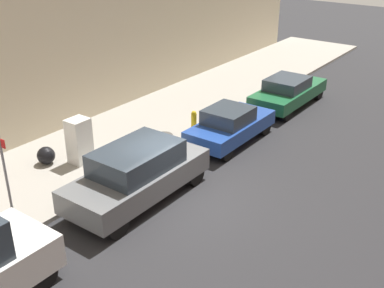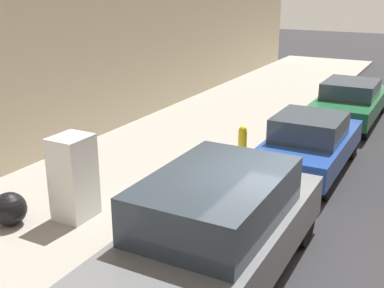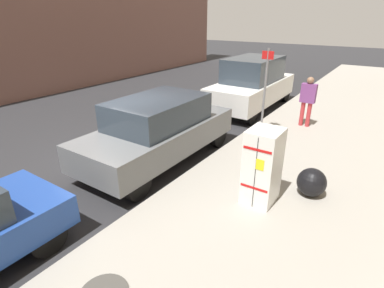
# 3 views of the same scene
# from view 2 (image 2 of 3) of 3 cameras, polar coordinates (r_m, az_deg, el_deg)

# --- Properties ---
(ground_plane) EXTENTS (80.00, 80.00, 0.00)m
(ground_plane) POSITION_cam_2_polar(r_m,az_deg,el_deg) (7.96, 11.95, -14.76)
(ground_plane) COLOR #28282B
(sidewalk_slab) EXTENTS (4.78, 44.00, 0.14)m
(sidewalk_slab) POSITION_cam_2_polar(r_m,az_deg,el_deg) (9.91, -14.09, -7.43)
(sidewalk_slab) COLOR #9E998E
(sidewalk_slab) RESTS_ON ground
(discarded_refrigerator) EXTENTS (0.62, 0.73, 1.58)m
(discarded_refrigerator) POSITION_cam_2_polar(r_m,az_deg,el_deg) (9.11, -13.85, -3.86)
(discarded_refrigerator) COLOR white
(discarded_refrigerator) RESTS_ON sidewalk_slab
(manhole_cover) EXTENTS (0.70, 0.70, 0.02)m
(manhole_cover) POSITION_cam_2_polar(r_m,az_deg,el_deg) (11.55, 1.11, -2.60)
(manhole_cover) COLOR #47443F
(manhole_cover) RESTS_ON sidewalk_slab
(fire_hydrant) EXTENTS (0.22, 0.22, 0.75)m
(fire_hydrant) POSITION_cam_2_polar(r_m,az_deg,el_deg) (12.30, 6.00, 0.50)
(fire_hydrant) COLOR gold
(fire_hydrant) RESTS_ON sidewalk_slab
(trash_bag) EXTENTS (0.62, 0.62, 0.62)m
(trash_bag) POSITION_cam_2_polar(r_m,az_deg,el_deg) (9.35, -20.80, -7.21)
(trash_bag) COLOR black
(trash_bag) RESTS_ON sidewalk_slab
(parked_suv_gray) EXTENTS (1.93, 4.77, 1.77)m
(parked_suv_gray) POSITION_cam_2_polar(r_m,az_deg,el_deg) (7.11, 2.87, -10.07)
(parked_suv_gray) COLOR slate
(parked_suv_gray) RESTS_ON ground
(parked_hatchback_blue) EXTENTS (1.70, 3.97, 1.43)m
(parked_hatchback_blue) POSITION_cam_2_polar(r_m,az_deg,el_deg) (11.71, 13.78, 0.14)
(parked_hatchback_blue) COLOR #23479E
(parked_hatchback_blue) RESTS_ON ground
(parked_sedan_green) EXTENTS (1.78, 4.53, 1.38)m
(parked_sedan_green) POSITION_cam_2_polar(r_m,az_deg,el_deg) (16.37, 18.27, 4.91)
(parked_sedan_green) COLOR #1E6038
(parked_sedan_green) RESTS_ON ground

